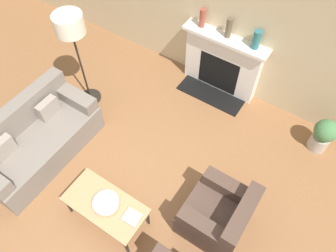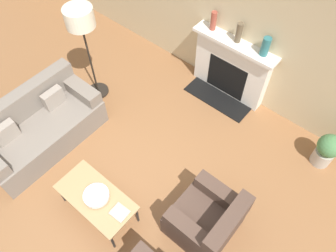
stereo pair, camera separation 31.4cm
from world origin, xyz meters
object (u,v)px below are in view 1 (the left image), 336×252
potted_plant (324,135)px  fireplace (222,64)px  coffee_table (105,205)px  mantel_vase_left (202,18)px  mantel_vase_center_left (229,28)px  couch (36,140)px  book (132,217)px  armchair_far (219,215)px  floor_lamp (71,32)px  bowl (106,203)px  mantel_vase_center_right (256,40)px

potted_plant → fireplace: bearing=171.2°
coffee_table → mantel_vase_left: mantel_vase_left is taller
mantel_vase_center_left → couch: bearing=-120.4°
coffee_table → mantel_vase_left: size_ratio=3.47×
fireplace → mantel_vase_center_left: bearing=64.4°
coffee_table → book: bearing=7.1°
armchair_far → floor_lamp: 3.13m
coffee_table → fireplace: bearing=88.7°
mantel_vase_left → bowl: bearing=-82.3°
fireplace → armchair_far: bearing=-62.2°
mantel_vase_center_left → potted_plant: bearing=-9.3°
armchair_far → couch: bearing=-80.3°
fireplace → couch: 3.10m
armchair_far → mantel_vase_center_right: bearing=-162.2°
mantel_vase_center_left → floor_lamp: bearing=-139.0°
coffee_table → mantel_vase_center_left: bearing=88.6°
fireplace → floor_lamp: size_ratio=0.84×
couch → bowl: 1.55m
mantel_vase_left → mantel_vase_center_right: size_ratio=1.05×
mantel_vase_center_right → book: bearing=-92.7°
book → mantel_vase_left: (-0.76, 2.87, 0.77)m
floor_lamp → mantel_vase_center_right: 2.59m
mantel_vase_center_left → potted_plant: (1.85, -0.30, -0.90)m
book → potted_plant: (1.54, 2.56, -0.13)m
couch → mantel_vase_left: (1.13, 2.69, 0.89)m
mantel_vase_left → potted_plant: (2.30, -0.30, -0.89)m
armchair_far → coffee_table: 1.41m
floor_lamp → mantel_vase_center_left: bearing=41.0°
bowl → floor_lamp: floor_lamp is taller
mantel_vase_center_right → mantel_vase_center_left: bearing=180.0°
bowl → mantel_vase_center_left: (0.05, 2.91, 0.74)m
coffee_table → bowl: 0.09m
couch → floor_lamp: bearing=5.4°
book → floor_lamp: bearing=142.0°
armchair_far → mantel_vase_center_right: size_ratio=2.75×
fireplace → coffee_table: bearing=-91.3°
couch → floor_lamp: 1.62m
bowl → book: bowl is taller
mantel_vase_center_right → fireplace: bearing=-178.1°
bowl → mantel_vase_left: mantel_vase_left is taller
couch → armchair_far: bearing=-80.3°
fireplace → potted_plant: 1.89m
mantel_vase_center_left → bowl: bearing=-91.0°
coffee_table → mantel_vase_center_right: (0.51, 2.92, 0.81)m
fireplace → armchair_far: size_ratio=1.75×
fireplace → mantel_vase_center_right: mantel_vase_center_right is taller
mantel_vase_left → floor_lamp: bearing=-130.2°
book → floor_lamp: floor_lamp is taller
armchair_far → book: armchair_far is taller
couch → potted_plant: (3.43, 2.38, -0.00)m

